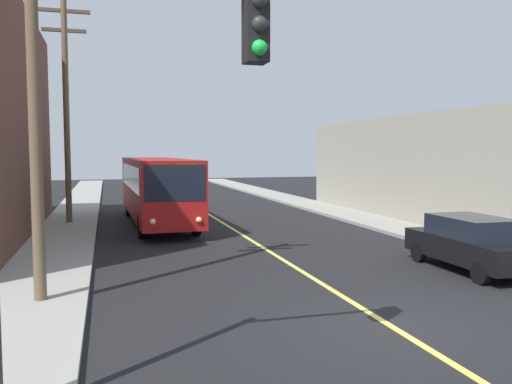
{
  "coord_description": "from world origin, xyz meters",
  "views": [
    {
      "loc": [
        -5.51,
        -9.22,
        3.56
      ],
      "look_at": [
        0.0,
        10.08,
        2.0
      ],
      "focal_mm": 36.77,
      "sensor_mm": 36.0,
      "label": 1
    }
  ],
  "objects_px": {
    "city_bus": "(157,187)",
    "parked_car_black": "(471,243)",
    "utility_pole_mid": "(66,101)",
    "traffic_signal_left_corner": "(113,94)",
    "utility_pole_near": "(32,27)"
  },
  "relations": [
    {
      "from": "city_bus",
      "to": "utility_pole_mid",
      "type": "bearing_deg",
      "value": 170.9
    },
    {
      "from": "city_bus",
      "to": "parked_car_black",
      "type": "xyz_separation_m",
      "value": [
        8.07,
        -12.91,
        -0.98
      ]
    },
    {
      "from": "parked_car_black",
      "to": "utility_pole_near",
      "type": "distance_m",
      "value": 13.14
    },
    {
      "from": "parked_car_black",
      "to": "utility_pole_mid",
      "type": "relative_size",
      "value": 0.42
    },
    {
      "from": "parked_car_black",
      "to": "traffic_signal_left_corner",
      "type": "bearing_deg",
      "value": -150.3
    },
    {
      "from": "utility_pole_mid",
      "to": "traffic_signal_left_corner",
      "type": "distance_m",
      "value": 19.62
    },
    {
      "from": "traffic_signal_left_corner",
      "to": "city_bus",
      "type": "bearing_deg",
      "value": 83.19
    },
    {
      "from": "utility_pole_mid",
      "to": "traffic_signal_left_corner",
      "type": "xyz_separation_m",
      "value": [
        1.89,
        -19.46,
        -1.66
      ]
    },
    {
      "from": "city_bus",
      "to": "utility_pole_near",
      "type": "xyz_separation_m",
      "value": [
        -3.87,
        -13.27,
        4.48
      ]
    },
    {
      "from": "utility_pole_near",
      "to": "city_bus",
      "type": "bearing_deg",
      "value": 73.74
    },
    {
      "from": "parked_car_black",
      "to": "utility_pole_mid",
      "type": "xyz_separation_m",
      "value": [
        -12.21,
        13.57,
        5.12
      ]
    },
    {
      "from": "parked_car_black",
      "to": "utility_pole_near",
      "type": "height_order",
      "value": "utility_pole_near"
    },
    {
      "from": "city_bus",
      "to": "utility_pole_near",
      "type": "height_order",
      "value": "utility_pole_near"
    },
    {
      "from": "parked_car_black",
      "to": "utility_pole_near",
      "type": "xyz_separation_m",
      "value": [
        -11.94,
        -0.36,
        5.46
      ]
    },
    {
      "from": "city_bus",
      "to": "utility_pole_near",
      "type": "relative_size",
      "value": 1.09
    }
  ]
}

